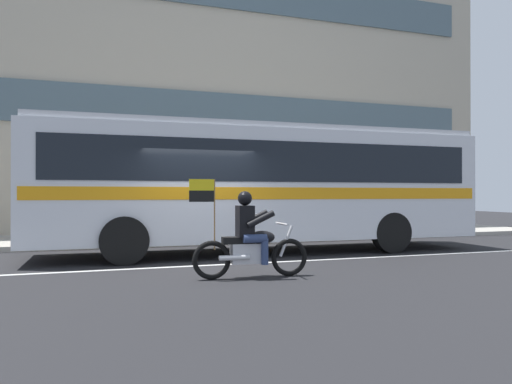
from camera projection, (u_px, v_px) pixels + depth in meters
The scene contains 7 objects.
ground_plane at pixel (200, 262), 10.70m from camera, with size 60.00×60.00×0.00m, color black.
sidewalk_curb at pixel (167, 238), 15.54m from camera, with size 28.00×3.80×0.15m, color #A39E93.
lane_center_stripe at pixel (206, 265), 10.14m from camera, with size 26.60×0.14×0.01m, color silver.
office_building_facade at pixel (158, 56), 17.73m from camera, with size 28.00×0.89×13.19m.
transit_bus at pixel (262, 180), 12.44m from camera, with size 11.38×2.73×3.22m.
motorcycle_with_rider at pixel (250, 241), 8.65m from camera, with size 2.19×0.64×1.78m.
fire_hydrant at pixel (138, 228), 14.14m from camera, with size 0.22×0.30×0.75m.
Camera 1 is at (-2.23, -10.55, 1.51)m, focal length 33.68 mm.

